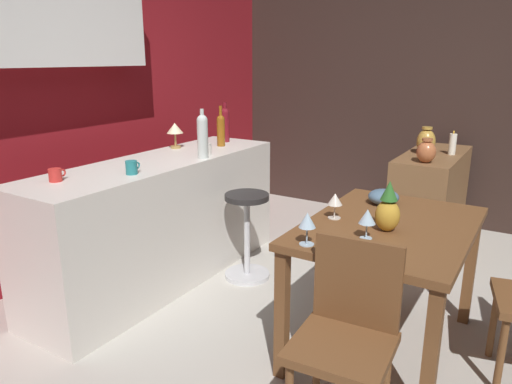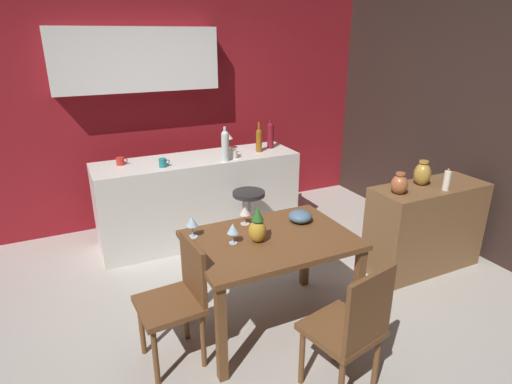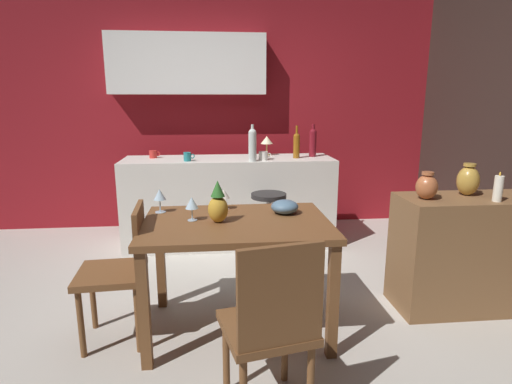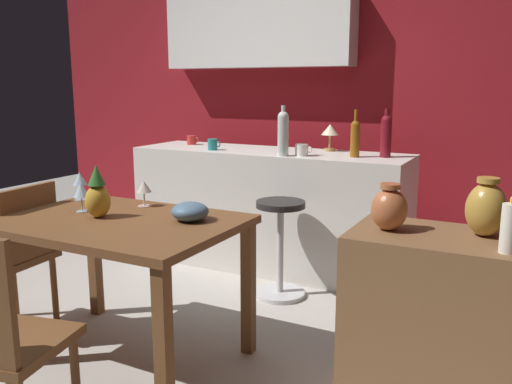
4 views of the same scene
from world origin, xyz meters
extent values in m
plane|color=#B7B2A8|center=(0.00, 0.00, 0.00)|extent=(9.00, 9.00, 0.00)
cube|color=maroon|center=(0.00, 2.10, 1.30)|extent=(5.20, 0.10, 2.60)
cube|color=white|center=(-0.30, 1.98, 1.85)|extent=(1.70, 0.32, 0.64)
cube|color=#33231E|center=(2.55, 0.30, 1.30)|extent=(0.10, 4.40, 2.60)
cube|color=brown|center=(0.10, -0.32, 0.72)|extent=(1.16, 0.82, 0.04)
cube|color=brown|center=(-0.43, 0.04, 0.35)|extent=(0.06, 0.06, 0.70)
cube|color=brown|center=(0.63, 0.04, 0.35)|extent=(0.06, 0.06, 0.70)
cube|color=brown|center=(-0.43, -0.68, 0.35)|extent=(0.06, 0.06, 0.70)
cube|color=brown|center=(0.63, -0.68, 0.35)|extent=(0.06, 0.06, 0.70)
cube|color=silver|center=(0.11, 1.33, 0.45)|extent=(2.10, 0.60, 0.90)
cube|color=brown|center=(1.80, -0.18, 0.41)|extent=(1.10, 0.44, 0.82)
cube|color=brown|center=(-0.67, -0.37, 0.44)|extent=(0.43, 0.43, 0.04)
cube|color=brown|center=(-0.49, -0.36, 0.65)|extent=(0.05, 0.38, 0.42)
cylinder|color=brown|center=(-0.52, -0.20, 0.21)|extent=(0.04, 0.04, 0.42)
cylinder|color=brown|center=(0.01, -0.93, 0.21)|extent=(0.04, 0.04, 0.41)
cylinder|color=brown|center=(0.33, -0.86, 0.21)|extent=(0.04, 0.04, 0.41)
cylinder|color=#262323|center=(0.45, 0.81, 0.63)|extent=(0.32, 0.32, 0.04)
cylinder|color=silver|center=(0.45, 0.81, 0.31)|extent=(0.04, 0.04, 0.61)
cylinder|color=silver|center=(0.45, 0.81, 0.01)|extent=(0.34, 0.34, 0.03)
cylinder|color=silver|center=(-0.17, -0.29, 0.74)|extent=(0.06, 0.06, 0.00)
cylinder|color=silver|center=(-0.17, -0.29, 0.78)|extent=(0.01, 0.01, 0.07)
cone|color=silver|center=(-0.17, -0.29, 0.85)|extent=(0.08, 0.08, 0.07)
cylinder|color=silver|center=(0.03, -0.03, 0.74)|extent=(0.07, 0.07, 0.00)
cylinder|color=silver|center=(0.03, -0.03, 0.78)|extent=(0.01, 0.01, 0.07)
cone|color=silver|center=(0.03, -0.03, 0.85)|extent=(0.08, 0.08, 0.06)
cylinder|color=silver|center=(-0.39, -0.07, 0.74)|extent=(0.07, 0.07, 0.00)
cylinder|color=silver|center=(-0.39, -0.07, 0.79)|extent=(0.01, 0.01, 0.08)
cone|color=silver|center=(-0.39, -0.07, 0.86)|extent=(0.08, 0.08, 0.07)
ellipsoid|color=gold|center=(-0.01, -0.34, 0.82)|extent=(0.12, 0.12, 0.16)
cone|color=#2D6B28|center=(-0.01, -0.34, 0.95)|extent=(0.09, 0.09, 0.10)
ellipsoid|color=slate|center=(0.43, -0.18, 0.79)|extent=(0.18, 0.18, 0.09)
cylinder|color=#8C5114|center=(0.79, 1.27, 1.01)|extent=(0.06, 0.06, 0.22)
sphere|color=#8C5114|center=(0.79, 1.27, 1.12)|extent=(0.06, 0.06, 0.06)
cylinder|color=#8C5114|center=(0.79, 1.27, 1.18)|extent=(0.02, 0.02, 0.09)
cylinder|color=silver|center=(0.33, 1.10, 1.03)|extent=(0.08, 0.08, 0.27)
sphere|color=silver|center=(0.33, 1.10, 1.17)|extent=(0.08, 0.08, 0.08)
cylinder|color=silver|center=(0.33, 1.10, 1.22)|extent=(0.03, 0.03, 0.06)
cylinder|color=maroon|center=(0.98, 1.37, 1.02)|extent=(0.07, 0.07, 0.25)
sphere|color=maroon|center=(0.98, 1.37, 1.15)|extent=(0.07, 0.07, 0.07)
cylinder|color=maroon|center=(0.98, 1.37, 1.20)|extent=(0.03, 0.03, 0.06)
cylinder|color=teal|center=(-0.29, 1.17, 0.94)|extent=(0.07, 0.07, 0.08)
torus|color=teal|center=(-0.24, 1.17, 0.95)|extent=(0.05, 0.01, 0.05)
cylinder|color=red|center=(-0.64, 1.42, 0.94)|extent=(0.07, 0.07, 0.08)
torus|color=red|center=(-0.59, 1.42, 0.94)|extent=(0.05, 0.01, 0.05)
cylinder|color=white|center=(0.45, 1.17, 0.94)|extent=(0.09, 0.09, 0.08)
torus|color=white|center=(0.50, 1.17, 0.95)|extent=(0.05, 0.01, 0.05)
cylinder|color=#A58447|center=(0.52, 1.52, 0.91)|extent=(0.08, 0.08, 0.02)
cylinder|color=#A58447|center=(0.52, 1.52, 0.97)|extent=(0.02, 0.02, 0.10)
cone|color=beige|center=(0.52, 1.52, 1.06)|extent=(0.13, 0.13, 0.08)
cylinder|color=white|center=(1.83, -0.31, 0.91)|extent=(0.06, 0.06, 0.17)
ellipsoid|color=yellow|center=(1.83, -0.31, 1.00)|extent=(0.01, 0.01, 0.03)
ellipsoid|color=#B26038|center=(1.39, -0.20, 0.90)|extent=(0.14, 0.14, 0.17)
cylinder|color=#B26038|center=(1.39, -0.20, 1.00)|extent=(0.08, 0.08, 0.02)
ellipsoid|color=#B78C38|center=(1.74, -0.12, 0.92)|extent=(0.15, 0.15, 0.21)
cylinder|color=#B78C38|center=(1.74, -0.12, 1.04)|extent=(0.08, 0.08, 0.02)
camera|label=1|loc=(-2.30, -0.97, 1.59)|focal=33.40mm
camera|label=2|loc=(-1.16, -2.69, 2.10)|focal=29.47mm
camera|label=3|loc=(-0.02, -2.79, 1.48)|focal=28.95mm
camera|label=4|loc=(1.88, -2.28, 1.39)|focal=37.81mm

